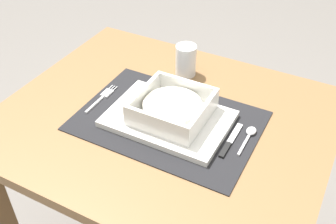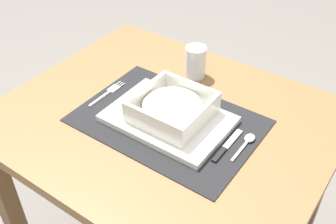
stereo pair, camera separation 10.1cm
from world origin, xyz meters
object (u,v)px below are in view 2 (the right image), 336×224
at_px(butter_knife, 225,147).
at_px(spoon, 248,141).
at_px(dining_table, 165,150).
at_px(porridge_bowl, 172,109).
at_px(fork, 109,92).
at_px(drinking_glass, 195,63).

bearing_deg(butter_knife, spoon, 57.65).
distance_m(dining_table, butter_knife, 0.23).
bearing_deg(spoon, butter_knife, -123.00).
bearing_deg(porridge_bowl, dining_table, 165.34).
bearing_deg(fork, drinking_glass, 55.10).
height_order(fork, drinking_glass, drinking_glass).
distance_m(dining_table, drinking_glass, 0.27).
relative_size(dining_table, drinking_glass, 9.03).
height_order(porridge_bowl, drinking_glass, drinking_glass).
bearing_deg(porridge_bowl, spoon, 11.24).
relative_size(dining_table, fork, 6.15).
distance_m(fork, spoon, 0.41).
bearing_deg(butter_knife, fork, 179.87).
distance_m(spoon, butter_knife, 0.06).
bearing_deg(spoon, fork, -173.70).
relative_size(fork, spoon, 1.27).
relative_size(fork, drinking_glass, 1.47).
height_order(porridge_bowl, spoon, porridge_bowl).
height_order(dining_table, fork, fork).
height_order(fork, spoon, spoon).
height_order(fork, butter_knife, butter_knife).
bearing_deg(fork, butter_knife, -2.33).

